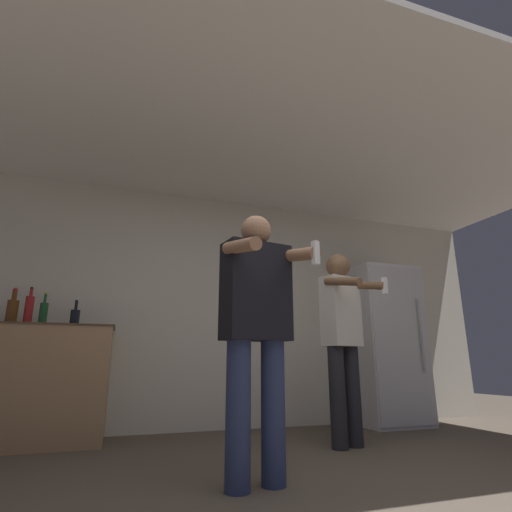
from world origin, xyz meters
name	(u,v)px	position (x,y,z in m)	size (l,w,h in m)	color
wall_back	(218,308)	(0.00, 2.73, 1.27)	(7.00, 0.06, 2.55)	beige
ceiling_slab	(259,143)	(0.00, 1.35, 2.57)	(7.00, 3.22, 0.05)	silver
refrigerator	(385,344)	(1.93, 2.38, 0.89)	(0.75, 0.66, 1.79)	silver
counter	(41,384)	(-1.64, 2.39, 0.50)	(1.14, 0.64, 1.00)	#997551
bottle_clear_vodka	(43,313)	(-1.70, 2.40, 1.11)	(0.07, 0.07, 0.30)	#194723
bottle_red_label	(12,310)	(-1.95, 2.40, 1.13)	(0.09, 0.09, 0.33)	#563314
bottle_short_whiskey	(29,309)	(-1.82, 2.40, 1.14)	(0.07, 0.07, 0.35)	maroon
bottle_tall_gin	(75,317)	(-1.43, 2.40, 1.09)	(0.08, 0.08, 0.26)	black
person_woman_foreground	(257,324)	(-0.25, 0.67, 0.90)	(0.53, 0.54, 1.60)	navy
person_man_side	(343,334)	(0.82, 1.47, 0.93)	(0.47, 0.56, 1.65)	black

